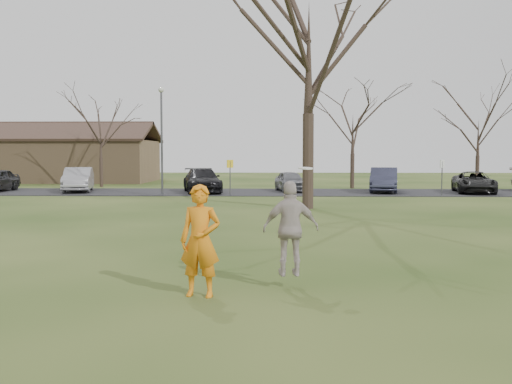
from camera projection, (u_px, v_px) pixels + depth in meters
ground at (250, 288)px, 10.49m from camera, size 120.00×120.00×0.00m
parking_strip at (266, 192)px, 35.42m from camera, size 62.00×6.50×0.04m
player_defender at (200, 241)px, 9.83m from camera, size 0.78×0.58×1.95m
car_1 at (78, 179)px, 35.78m from camera, size 2.63×4.85×1.52m
car_3 at (202, 180)px, 35.08m from camera, size 3.16×5.44×1.48m
car_4 at (290, 181)px, 35.91m from camera, size 2.20×4.02×1.30m
car_5 at (384, 180)px, 35.29m from camera, size 2.52×4.85×1.52m
car_6 at (474, 182)px, 34.55m from camera, size 2.95×4.97×1.30m
catching_play at (291, 228)px, 10.38m from camera, size 1.05×0.61×1.99m
building at (35, 159)px, 48.82m from camera, size 20.60×8.50×5.14m
lamp_post at (162, 127)px, 32.82m from camera, size 0.34×0.34×6.27m
sign_yellow at (230, 171)px, 32.38m from camera, size 0.35×0.35×2.08m
sign_white at (442, 171)px, 32.04m from camera, size 0.35×0.35×2.08m
big_tree at (309, 50)px, 24.90m from camera, size 9.00×9.00×14.00m
small_tree_row at (329, 133)px, 40.07m from camera, size 55.00×5.90×8.50m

